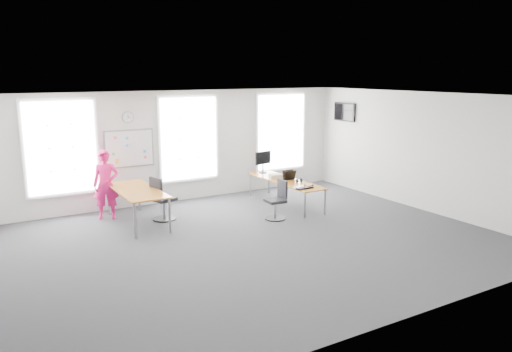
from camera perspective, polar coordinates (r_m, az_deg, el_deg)
floor at (r=10.52m, az=-0.36°, el=-7.48°), size 10.00×10.00×0.00m
ceiling at (r=9.94m, az=-0.38°, el=9.07°), size 10.00×10.00×0.00m
wall_back at (r=13.68m, az=-8.87°, el=3.36°), size 10.00×0.00×10.00m
wall_front at (r=7.06m, az=16.30°, el=-4.92°), size 10.00×0.00×10.00m
wall_right at (r=13.32m, az=18.55°, el=2.67°), size 0.00×10.00×10.00m
window_left at (r=12.83m, az=-21.39°, el=3.04°), size 1.60×0.06×2.20m
window_mid at (r=13.73m, az=-7.69°, el=4.27°), size 1.60×0.06×2.20m
window_right at (r=15.15m, az=2.84°, el=5.06°), size 1.60×0.06×2.20m
desk_right at (r=13.23m, az=3.37°, el=-0.65°), size 0.73×2.75×0.67m
desk_left at (r=11.87m, az=-13.48°, el=-1.82°), size 0.89×2.23×0.82m
chair_right at (r=11.99m, az=2.44°, el=-3.00°), size 0.50×0.50×0.94m
chair_left at (r=12.08m, az=-10.72°, el=-2.86°), size 0.59×0.59×1.05m
person at (r=12.45m, az=-16.77°, el=-0.95°), size 0.71×0.59×1.67m
whiteboard at (r=13.21m, az=-14.27°, el=3.06°), size 1.20×0.03×0.90m
wall_clock at (r=13.11m, az=-14.45°, el=6.51°), size 0.30×0.04×0.30m
tv at (r=15.31m, az=10.09°, el=7.22°), size 0.06×0.90×0.55m
keyboard at (r=12.29m, az=5.60°, el=-1.40°), size 0.47×0.20×0.02m
mouse at (r=12.59m, az=6.46°, el=-1.06°), size 0.08×0.11×0.04m
lens_cap at (r=12.67m, az=5.65°, el=-1.03°), size 0.07×0.07×0.01m
headphones at (r=12.96m, az=4.94°, el=-0.53°), size 0.18×0.09×0.10m
laptop_sleeve at (r=13.22m, az=3.81°, el=0.10°), size 0.33×0.20×0.26m
paper_stack at (r=13.38m, az=2.30°, el=-0.05°), size 0.41×0.35×0.12m
monitor at (r=14.12m, az=0.83°, el=1.85°), size 0.55×0.22×0.61m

